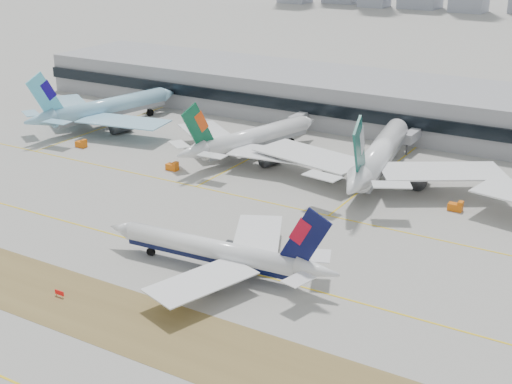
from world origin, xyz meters
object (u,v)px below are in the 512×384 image
Objects in this scene: widebody_eva at (251,140)px; widebody_cathay at (378,157)px; widebody_korean at (105,109)px; taxiing_airliner at (218,252)px; terminal at (395,104)px.

widebody_cathay is (40.04, 0.88, 1.08)m from widebody_eva.
widebody_korean is at bearing 101.39° from widebody_eva.
widebody_eva reaches higher than taxiing_airliner.
taxiing_airliner is 74.42m from widebody_eva.
terminal is (-8.36, 122.56, 3.20)m from taxiing_airliner.
terminal is at bearing 6.30° from widebody_cathay.
widebody_cathay is 57.06m from terminal.
terminal is (-15.66, 54.86, 0.92)m from widebody_cathay.
terminal is at bearing -8.81° from widebody_eva.
taxiing_airliner is 0.19× the size of terminal.
widebody_korean is 1.11× the size of widebody_eva.
taxiing_airliner is at bearing -139.08° from widebody_eva.
widebody_eva is at bearing -81.21° from widebody_korean.
widebody_korean reaches higher than terminal.
terminal is (24.38, 55.74, 1.99)m from widebody_eva.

